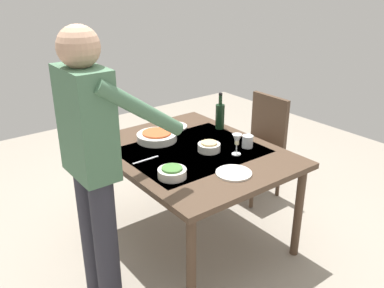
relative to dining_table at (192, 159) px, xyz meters
name	(u,v)px	position (x,y,z in m)	size (l,w,h in m)	color
ground_plane	(192,237)	(0.00, 0.00, -0.67)	(6.00, 6.00, 0.00)	#9E9384
dining_table	(192,159)	(0.00, 0.00, 0.00)	(1.37, 1.09, 0.74)	#4C3828
chair_near	(260,140)	(0.20, -0.93, -0.14)	(0.40, 0.40, 0.91)	#352114
person_server	(94,159)	(-0.16, 0.81, 0.29)	(0.42, 0.61, 1.69)	#2D2D38
wine_bottle	(220,115)	(0.22, -0.45, 0.18)	(0.07, 0.07, 0.30)	black
wine_glass_left	(237,141)	(-0.24, -0.20, 0.18)	(0.07, 0.07, 0.15)	white
water_cup_near_left	(248,141)	(-0.20, -0.36, 0.12)	(0.08, 0.08, 0.09)	silver
water_cup_near_right	(107,132)	(0.58, 0.37, 0.12)	(0.07, 0.07, 0.09)	silver
serving_bowl_pasta	(157,136)	(0.31, 0.10, 0.10)	(0.30, 0.30, 0.07)	silver
side_bowl_salad	(172,172)	(-0.25, 0.35, 0.10)	(0.18, 0.18, 0.07)	silver
side_bowl_bread	(209,147)	(-0.08, -0.09, 0.10)	(0.16, 0.16, 0.07)	silver
dinner_plate_near	(234,173)	(-0.45, 0.01, 0.08)	(0.23, 0.23, 0.01)	silver
dinner_plate_far	(173,127)	(0.47, -0.17, 0.08)	(0.23, 0.23, 0.01)	silver
table_knife	(146,160)	(0.06, 0.35, 0.07)	(0.01, 0.20, 0.01)	silver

